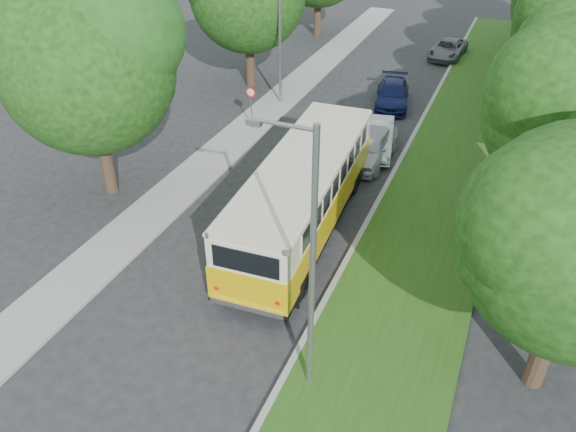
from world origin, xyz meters
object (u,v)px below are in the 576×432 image
at_px(car_silver, 370,146).
at_px(car_grey, 448,49).
at_px(car_white, 377,137).
at_px(lamppost_near, 309,261).
at_px(vintage_bus, 302,196).
at_px(lamppost_far, 278,33).
at_px(car_blue, 392,94).

bearing_deg(car_silver, car_grey, 89.77).
xyz_separation_m(car_white, car_grey, (0.81, 16.04, -0.09)).
distance_m(lamppost_near, vintage_bus, 7.94).
bearing_deg(car_silver, lamppost_far, 147.19).
xyz_separation_m(lamppost_far, car_silver, (6.89, -4.87, -3.35)).
bearing_deg(vintage_bus, car_blue, 86.49).
xyz_separation_m(vintage_bus, car_silver, (0.83, 6.74, -0.86)).
relative_size(car_silver, car_blue, 1.00).
height_order(lamppost_near, car_grey, lamppost_near).
bearing_deg(car_silver, car_white, 92.32).
xyz_separation_m(lamppost_far, car_grey, (7.70, 12.37, -3.50)).
height_order(car_silver, car_grey, car_silver).
bearing_deg(vintage_bus, car_white, 81.00).
distance_m(car_white, car_blue, 6.02).
xyz_separation_m(car_silver, car_blue, (-0.71, 7.18, -0.11)).
bearing_deg(car_blue, lamppost_near, -93.77).
bearing_deg(car_white, car_blue, 84.53).
relative_size(lamppost_far, car_blue, 1.67).
xyz_separation_m(lamppost_far, car_white, (6.89, -3.67, -3.41)).
height_order(lamppost_far, car_grey, lamppost_far).
height_order(lamppost_near, car_blue, lamppost_near).
bearing_deg(car_blue, car_white, -94.45).
distance_m(lamppost_near, car_silver, 14.24).
height_order(car_silver, car_white, car_silver).
bearing_deg(lamppost_far, vintage_bus, -62.46).
xyz_separation_m(lamppost_near, car_blue, (-2.73, 20.81, -3.72)).
distance_m(vintage_bus, car_silver, 6.85).
relative_size(lamppost_near, car_silver, 1.79).
height_order(lamppost_near, car_silver, lamppost_near).
relative_size(lamppost_near, lamppost_far, 1.07).
height_order(vintage_bus, car_blue, vintage_bus).
height_order(lamppost_far, car_blue, lamppost_far).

